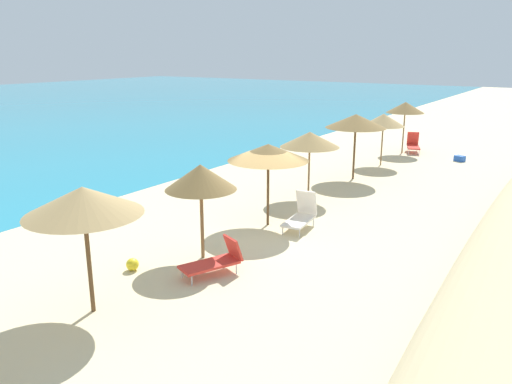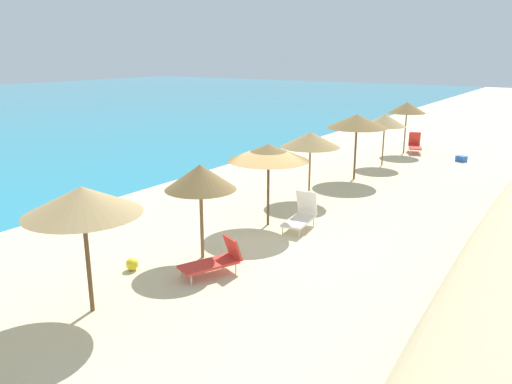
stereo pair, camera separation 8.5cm
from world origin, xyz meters
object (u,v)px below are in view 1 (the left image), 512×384
at_px(beach_umbrella_8, 384,120).
at_px(lounge_chair_1, 413,144).
at_px(lounge_chair_0, 216,260).
at_px(cooler_box, 460,158).
at_px(beach_umbrella_9, 405,108).
at_px(lounge_chair_2, 301,215).
at_px(beach_umbrella_7, 356,121).
at_px(beach_umbrella_3, 83,201).
at_px(beach_umbrella_6, 310,140).
at_px(beach_umbrella_5, 268,152).
at_px(beach_ball, 132,264).
at_px(beach_umbrella_4, 201,177).

distance_m(beach_umbrella_8, lounge_chair_1, 4.77).
height_order(lounge_chair_0, cooler_box, lounge_chair_0).
bearing_deg(beach_umbrella_9, lounge_chair_2, -175.03).
bearing_deg(lounge_chair_2, beach_umbrella_7, -87.35).
distance_m(beach_umbrella_3, beach_umbrella_6, 10.73).
relative_size(beach_umbrella_5, lounge_chair_0, 1.58).
bearing_deg(lounge_chair_0, cooler_box, -73.61).
height_order(beach_umbrella_5, beach_umbrella_7, beach_umbrella_7).
relative_size(lounge_chair_0, beach_ball, 5.12).
relative_size(lounge_chair_0, lounge_chair_2, 1.05).
bearing_deg(lounge_chair_0, beach_umbrella_7, -61.70).
height_order(lounge_chair_0, lounge_chair_2, lounge_chair_2).
bearing_deg(beach_umbrella_5, beach_umbrella_7, 0.70).
height_order(beach_umbrella_4, lounge_chair_0, beach_umbrella_4).
height_order(beach_umbrella_5, lounge_chair_1, beach_umbrella_5).
distance_m(beach_umbrella_5, beach_umbrella_8, 11.10).
distance_m(beach_umbrella_6, lounge_chair_0, 8.03).
xyz_separation_m(beach_umbrella_5, beach_ball, (-5.11, 1.05, -2.30)).
relative_size(beach_umbrella_8, lounge_chair_2, 1.59).
height_order(lounge_chair_2, beach_ball, lounge_chair_2).
xyz_separation_m(beach_umbrella_5, lounge_chair_2, (0.30, -1.10, -2.00)).
bearing_deg(lounge_chair_0, beach_umbrella_4, -11.67).
bearing_deg(beach_ball, lounge_chair_0, -62.83).
height_order(beach_umbrella_3, beach_umbrella_4, beach_umbrella_3).
xyz_separation_m(beach_umbrella_3, beach_umbrella_7, (14.66, -0.07, 0.07)).
height_order(lounge_chair_1, lounge_chair_2, lounge_chair_2).
relative_size(beach_umbrella_9, lounge_chair_2, 1.76).
bearing_deg(beach_ball, beach_umbrella_8, -3.48).
relative_size(lounge_chair_0, cooler_box, 3.58).
bearing_deg(beach_umbrella_7, beach_ball, 175.66).
relative_size(beach_umbrella_4, beach_umbrella_9, 0.93).
distance_m(beach_umbrella_5, beach_ball, 5.70).
bearing_deg(lounge_chair_0, beach_umbrella_9, -63.45).
bearing_deg(lounge_chair_0, beach_umbrella_6, -57.27).
relative_size(beach_umbrella_6, lounge_chair_2, 1.61).
height_order(beach_umbrella_3, cooler_box, beach_umbrella_3).
xyz_separation_m(lounge_chair_0, beach_ball, (-1.02, 1.99, -0.22)).
bearing_deg(beach_umbrella_5, lounge_chair_1, -1.07).
xyz_separation_m(beach_umbrella_9, lounge_chair_1, (0.54, -0.46, -2.14)).
bearing_deg(beach_umbrella_5, lounge_chair_0, -167.02).
xyz_separation_m(beach_umbrella_5, beach_umbrella_6, (3.60, 0.35, -0.12)).
height_order(beach_umbrella_5, beach_umbrella_6, beach_umbrella_5).
distance_m(beach_umbrella_6, lounge_chair_1, 12.05).
height_order(beach_umbrella_5, lounge_chair_2, beach_umbrella_5).
bearing_deg(cooler_box, beach_umbrella_8, 134.83).
distance_m(beach_umbrella_3, cooler_box, 21.80).
xyz_separation_m(beach_umbrella_8, lounge_chair_2, (-10.79, -1.17, -1.85)).
bearing_deg(beach_ball, beach_umbrella_4, -30.65).
xyz_separation_m(beach_umbrella_7, beach_umbrella_8, (3.57, -0.03, -0.33)).
bearing_deg(beach_umbrella_7, lounge_chair_2, -170.61).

